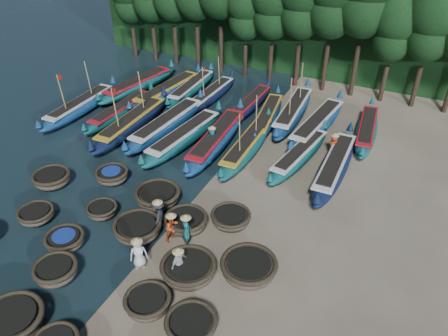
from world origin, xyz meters
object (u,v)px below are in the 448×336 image
at_px(coracle_17, 137,228).
at_px(long_boat_13, 251,103).
at_px(long_boat_2, 132,123).
at_px(long_boat_9, 138,85).
at_px(long_boat_1, 121,111).
at_px(long_boat_14, 267,117).
at_px(coracle_19, 249,267).
at_px(coracle_20, 51,178).
at_px(coracle_22, 158,196).
at_px(long_boat_0, 80,106).
at_px(coracle_13, 148,302).
at_px(long_boat_11, 191,88).
at_px(coracle_14, 191,325).
at_px(long_boat_8, 334,166).
at_px(long_boat_17, 367,130).
at_px(fisherman_0, 138,252).
at_px(coracle_18, 188,269).
at_px(fisherman_6, 334,145).
at_px(long_boat_16, 317,124).
at_px(long_boat_15, 293,111).
at_px(fisherman_1, 186,229).
at_px(fisherman_4, 179,262).
at_px(long_boat_3, 167,124).
at_px(coracle_12, 56,271).
at_px(long_boat_6, 247,146).
at_px(fisherman_2, 172,226).
at_px(long_boat_7, 299,155).
at_px(coracle_6, 12,320).
at_px(coracle_23, 186,221).
at_px(coracle_16, 102,210).
at_px(coracle_15, 36,214).
at_px(long_boat_4, 184,136).
at_px(coracle_24, 231,218).
at_px(fisherman_5, 212,139).
at_px(long_boat_5, 216,139).
at_px(long_boat_10, 167,91).
at_px(fisherman_3, 159,215).
at_px(long_boat_12, 211,94).

height_order(coracle_17, long_boat_13, long_boat_13).
distance_m(long_boat_2, long_boat_9, 6.53).
xyz_separation_m(long_boat_1, long_boat_14, (9.82, 3.69, 0.00)).
bearing_deg(coracle_19, long_boat_13, 112.47).
distance_m(coracle_20, long_boat_9, 13.12).
bearing_deg(coracle_22, long_boat_0, 149.07).
xyz_separation_m(coracle_13, long_boat_11, (-8.64, 19.04, 0.12)).
distance_m(coracle_14, long_boat_8, 13.15).
relative_size(coracle_19, long_boat_17, 0.36).
distance_m(coracle_17, fisherman_0, 2.12).
relative_size(coracle_18, fisherman_6, 1.63).
xyz_separation_m(coracle_17, long_boat_16, (5.00, 13.85, 0.16)).
xyz_separation_m(long_boat_15, fisherman_1, (-0.44, -14.48, 0.35)).
bearing_deg(fisherman_4, coracle_20, 85.74).
xyz_separation_m(long_boat_3, long_boat_14, (5.68, 4.10, -0.08)).
distance_m(coracle_12, long_boat_14, 17.62).
height_order(long_boat_16, long_boat_17, long_boat_16).
xyz_separation_m(long_boat_6, long_boat_17, (6.34, 5.44, -0.04)).
bearing_deg(fisherman_2, long_boat_7, -6.03).
bearing_deg(long_boat_6, fisherman_0, -94.34).
xyz_separation_m(coracle_6, fisherman_0, (2.52, 4.81, 0.39)).
bearing_deg(coracle_12, long_boat_17, 62.15).
bearing_deg(coracle_23, fisherman_0, -100.54).
bearing_deg(coracle_16, long_boat_13, 81.82).
distance_m(coracle_15, long_boat_2, 9.91).
bearing_deg(fisherman_1, fisherman_2, 50.13).
bearing_deg(long_boat_7, fisherman_2, -101.39).
bearing_deg(long_boat_4, coracle_17, -68.72).
relative_size(long_boat_7, long_boat_13, 1.05).
relative_size(coracle_24, fisherman_5, 1.11).
distance_m(coracle_6, coracle_22, 9.04).
height_order(long_boat_5, fisherman_4, fisherman_4).
bearing_deg(long_boat_0, coracle_14, -39.05).
bearing_deg(long_boat_5, long_boat_16, 38.63).
height_order(coracle_24, long_boat_1, long_boat_1).
relative_size(long_boat_2, long_boat_11, 1.14).
distance_m(coracle_13, long_boat_1, 17.41).
xyz_separation_m(coracle_6, long_boat_10, (-5.79, 20.55, 0.13)).
bearing_deg(long_boat_13, long_boat_0, -149.67).
bearing_deg(long_boat_0, fisherman_4, -36.92).
xyz_separation_m(long_boat_6, fisherman_3, (-1.11, -8.35, 0.34)).
relative_size(long_boat_9, long_boat_15, 0.97).
distance_m(long_boat_2, long_boat_14, 9.37).
bearing_deg(coracle_18, coracle_19, 26.95).
bearing_deg(fisherman_0, fisherman_5, 60.76).
relative_size(long_boat_11, fisherman_2, 4.62).
distance_m(coracle_18, fisherman_6, 12.84).
distance_m(coracle_6, long_boat_7, 17.36).
distance_m(coracle_15, coracle_17, 5.44).
bearing_deg(long_boat_12, coracle_6, -81.78).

